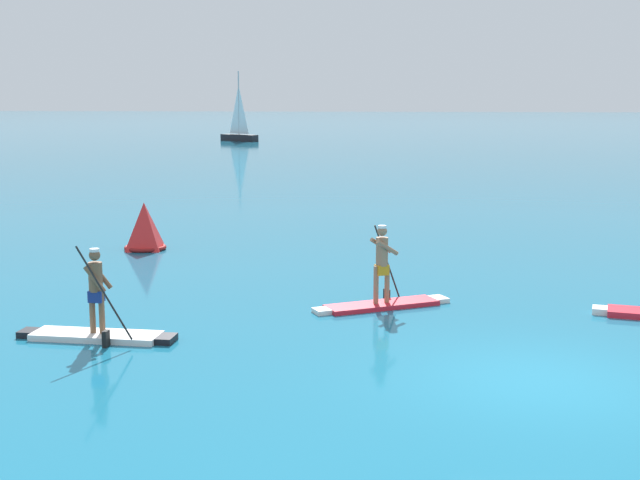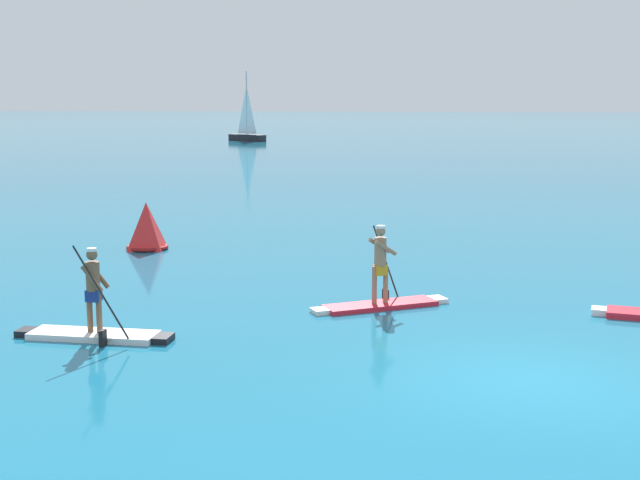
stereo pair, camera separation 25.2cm
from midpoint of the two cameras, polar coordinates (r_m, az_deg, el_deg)
The scene contains 5 objects.
ground at distance 14.61m, azimuth 13.57°, elevation -8.92°, with size 440.00×440.00×0.00m, color #196B8C.
paddleboarder_near_left at distance 16.93m, azimuth -14.87°, elevation -5.25°, with size 3.07×0.99×1.89m.
paddleboarder_mid_center at distance 18.83m, azimuth 3.75°, elevation -3.27°, with size 2.97×1.89×1.84m.
race_marker_buoy at distance 26.25m, azimuth -11.74°, elevation 0.75°, with size 1.44×1.44×1.42m.
sailboat_left_horizon at distance 86.68m, azimuth -5.42°, elevation 7.14°, with size 4.09×3.06×6.81m.
Camera 1 is at (-2.04, -13.76, 4.56)m, focal length 48.62 mm.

